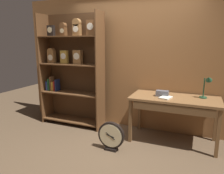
# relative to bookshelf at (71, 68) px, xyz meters

# --- Properties ---
(ground_plane) EXTENTS (10.00, 10.00, 0.00)m
(ground_plane) POSITION_rel_bookshelf_xyz_m (1.21, -1.00, -1.18)
(ground_plane) COLOR brown
(back_wood_panel) EXTENTS (4.80, 0.05, 2.60)m
(back_wood_panel) POSITION_rel_bookshelf_xyz_m (1.21, 0.34, 0.12)
(back_wood_panel) COLOR brown
(back_wood_panel) RESTS_ON ground
(bookshelf) EXTENTS (1.34, 0.39, 2.26)m
(bookshelf) POSITION_rel_bookshelf_xyz_m (0.00, 0.00, 0.00)
(bookshelf) COLOR brown
(bookshelf) RESTS_ON ground
(workbench) EXTENTS (1.46, 0.69, 0.79)m
(workbench) POSITION_rel_bookshelf_xyz_m (2.07, -0.09, -0.47)
(workbench) COLOR brown
(workbench) RESTS_ON ground
(desk_lamp) EXTENTS (0.18, 0.18, 0.40)m
(desk_lamp) POSITION_rel_bookshelf_xyz_m (2.55, 0.04, -0.15)
(desk_lamp) COLOR #1E472D
(desk_lamp) RESTS_ON workbench
(toolbox_small) EXTENTS (0.21, 0.11, 0.10)m
(toolbox_small) POSITION_rel_bookshelf_xyz_m (1.87, -0.08, -0.34)
(toolbox_small) COLOR #595960
(toolbox_small) RESTS_ON workbench
(open_repair_manual) EXTENTS (0.21, 0.26, 0.02)m
(open_repair_manual) POSITION_rel_bookshelf_xyz_m (1.94, -0.19, -0.37)
(open_repair_manual) COLOR silver
(open_repair_manual) RESTS_ON workbench
(round_clock_large) EXTENTS (0.44, 0.11, 0.48)m
(round_clock_large) POSITION_rel_bookshelf_xyz_m (1.21, -0.77, -0.94)
(round_clock_large) COLOR black
(round_clock_large) RESTS_ON ground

